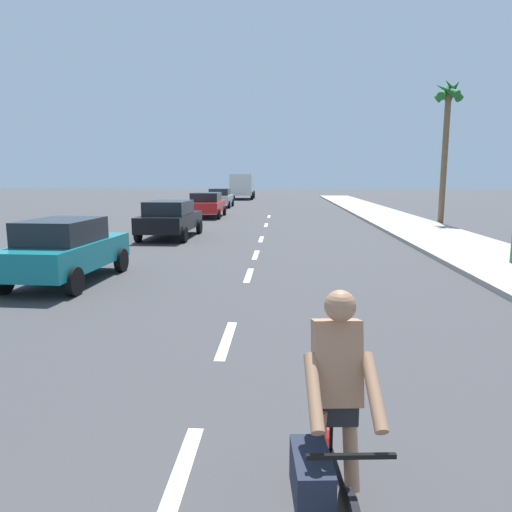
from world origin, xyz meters
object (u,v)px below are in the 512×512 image
Objects in this scene: cyclist at (331,429)px; parked_car_silver at (220,197)px; delivery_truck at (242,186)px; parked_car_black at (170,218)px; parked_car_red at (207,204)px; palm_tree_far at (447,112)px; parked_car_teal at (66,249)px.

cyclist is 0.43× the size of parked_car_silver.
parked_car_silver is 14.65m from delivery_truck.
cyclist is at bearing -71.60° from parked_car_black.
cyclist reaches higher than parked_car_red.
palm_tree_far is (13.43, -3.83, 5.07)m from parked_car_red.
parked_car_black is 10.29m from parked_car_red.
palm_tree_far reaches higher than parked_car_teal.
parked_car_red is at bearing 91.47° from parked_car_teal.
parked_car_silver is (-0.50, 20.16, -0.00)m from parked_car_black.
cyclist is 0.45× the size of parked_car_teal.
parked_car_red is 1.07× the size of parked_car_silver.
parked_car_silver is (-0.42, 9.88, -0.00)m from parked_car_red.
parked_car_black is 34.80m from delivery_truck.
parked_car_red and parked_car_silver have the same top height.
cyclist is 9.85m from parked_car_teal.
palm_tree_far is (13.22, -28.33, 4.40)m from delivery_truck.
parked_car_red is at bearing -83.61° from cyclist.
parked_car_teal is 43.46m from delivery_truck.
parked_car_teal is 0.88× the size of parked_car_red.
parked_car_black is 15.68m from palm_tree_far.
parked_car_silver is (-5.61, 36.90, 0.01)m from cyclist.
delivery_truck is (0.13, 34.79, 0.66)m from parked_car_black.
parked_car_black is (0.52, 8.66, 0.01)m from parked_car_teal.
parked_car_black is at bearing -90.97° from delivery_truck.
parked_car_black and parked_car_red have the same top height.
parked_car_teal is 0.52× the size of palm_tree_far.
delivery_truck reaches higher than parked_car_black.
parked_car_red is 14.86m from palm_tree_far.
palm_tree_far is (13.36, 6.46, 5.07)m from parked_car_black.
parked_car_teal is at bearing -91.61° from delivery_truck.
parked_car_teal is 0.94× the size of parked_car_silver.
parked_car_teal and parked_car_red have the same top height.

